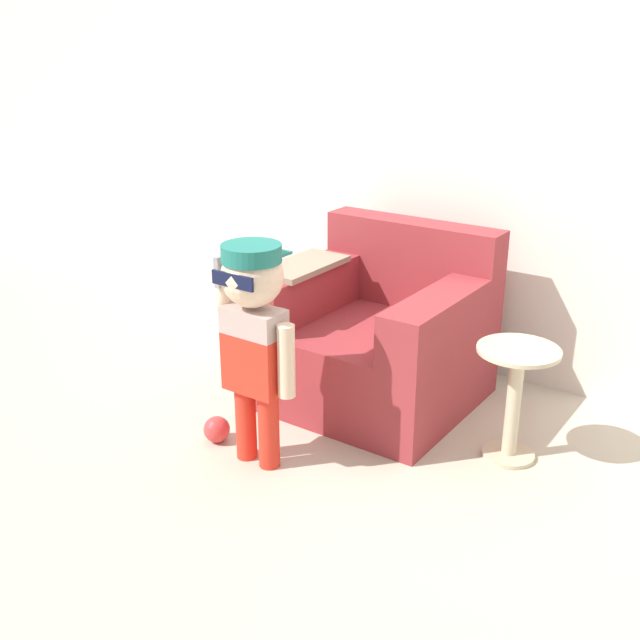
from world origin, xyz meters
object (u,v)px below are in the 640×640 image
(toy_ball, at_px, (217,429))
(side_table, at_px, (514,393))
(person_child, at_px, (254,322))
(armchair, at_px, (378,338))

(toy_ball, bearing_deg, side_table, 29.16)
(toy_ball, bearing_deg, person_child, -4.88)
(person_child, xyz_separation_m, toy_ball, (-0.27, 0.02, -0.60))
(armchair, relative_size, person_child, 0.99)
(armchair, distance_m, toy_ball, 0.94)
(person_child, bearing_deg, armchair, 83.55)
(armchair, bearing_deg, person_child, -96.45)
(side_table, bearing_deg, toy_ball, -150.84)
(armchair, relative_size, toy_ball, 8.02)
(person_child, height_order, toy_ball, person_child)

